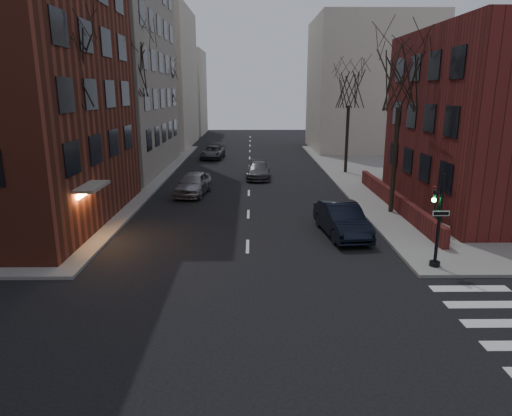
# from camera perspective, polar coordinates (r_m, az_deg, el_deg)

# --- Properties ---
(ground) EXTENTS (160.00, 160.00, 0.00)m
(ground) POSITION_cam_1_polar(r_m,az_deg,el_deg) (11.75, -1.57, -24.58)
(ground) COLOR black
(ground) RESTS_ON ground
(building_left_tan) EXTENTS (18.00, 18.00, 28.00)m
(building_left_tan) POSITION_cam_1_polar(r_m,az_deg,el_deg) (46.89, -23.84, 21.44)
(building_left_tan) COLOR gray
(building_left_tan) RESTS_ON ground
(low_wall_right) EXTENTS (0.35, 16.00, 1.00)m
(low_wall_right) POSITION_cam_1_polar(r_m,az_deg,el_deg) (30.32, 16.90, 0.99)
(low_wall_right) COLOR maroon
(low_wall_right) RESTS_ON sidewalk_far_right
(building_distant_la) EXTENTS (14.00, 16.00, 18.00)m
(building_distant_la) POSITION_cam_1_polar(r_m,az_deg,el_deg) (65.91, -14.45, 15.45)
(building_distant_la) COLOR beige
(building_distant_la) RESTS_ON ground
(building_distant_ra) EXTENTS (14.00, 14.00, 16.00)m
(building_distant_ra) POSITION_cam_1_polar(r_m,az_deg,el_deg) (60.95, 13.93, 14.65)
(building_distant_ra) COLOR beige
(building_distant_ra) RESTS_ON ground
(building_distant_lb) EXTENTS (10.00, 12.00, 14.00)m
(building_distant_lb) POSITION_cam_1_polar(r_m,az_deg,el_deg) (82.19, -10.13, 14.00)
(building_distant_lb) COLOR beige
(building_distant_lb) RESTS_ON ground
(traffic_signal) EXTENTS (0.76, 0.44, 4.00)m
(traffic_signal) POSITION_cam_1_polar(r_m,az_deg,el_deg) (20.45, 21.69, -2.15)
(traffic_signal) COLOR black
(traffic_signal) RESTS_ON sidewalk_far_right
(tree_left_a) EXTENTS (4.18, 4.18, 10.26)m
(tree_left_a) POSITION_cam_1_polar(r_m,az_deg,el_deg) (24.83, -22.75, 15.89)
(tree_left_a) COLOR #2D231C
(tree_left_a) RESTS_ON sidewalk_far_left
(tree_left_b) EXTENTS (4.40, 4.40, 10.80)m
(tree_left_b) POSITION_cam_1_polar(r_m,az_deg,el_deg) (36.28, -15.59, 16.38)
(tree_left_b) COLOR #2D231C
(tree_left_b) RESTS_ON sidewalk_far_left
(tree_left_c) EXTENTS (3.96, 3.96, 9.72)m
(tree_left_c) POSITION_cam_1_polar(r_m,az_deg,el_deg) (49.94, -11.35, 14.95)
(tree_left_c) COLOR #2D231C
(tree_left_c) RESTS_ON sidewalk_far_left
(tree_right_a) EXTENTS (3.96, 3.96, 9.72)m
(tree_right_a) POSITION_cam_1_polar(r_m,az_deg,el_deg) (28.46, 17.64, 15.11)
(tree_right_a) COLOR #2D231C
(tree_right_a) RESTS_ON sidewalk_far_right
(tree_right_b) EXTENTS (3.74, 3.74, 9.18)m
(tree_right_b) POSITION_cam_1_polar(r_m,az_deg,el_deg) (42.01, 11.60, 14.47)
(tree_right_b) COLOR #2D231C
(tree_right_b) RESTS_ON sidewalk_far_right
(streetlamp_near) EXTENTS (0.36, 0.36, 6.28)m
(streetlamp_near) POSITION_cam_1_polar(r_m,az_deg,el_deg) (32.39, -15.78, 8.35)
(streetlamp_near) COLOR black
(streetlamp_near) RESTS_ON sidewalk_far_left
(streetlamp_far) EXTENTS (0.36, 0.36, 6.28)m
(streetlamp_far) POSITION_cam_1_polar(r_m,az_deg,el_deg) (51.90, -10.08, 10.79)
(streetlamp_far) COLOR black
(streetlamp_far) RESTS_ON sidewalk_far_left
(parked_sedan) EXTENTS (2.40, 5.31, 1.69)m
(parked_sedan) POSITION_cam_1_polar(r_m,az_deg,el_deg) (24.27, 10.68, -1.44)
(parked_sedan) COLOR black
(parked_sedan) RESTS_ON ground
(car_lane_silver) EXTENTS (2.59, 5.09, 1.66)m
(car_lane_silver) POSITION_cam_1_polar(r_m,az_deg,el_deg) (33.47, -7.84, 3.04)
(car_lane_silver) COLOR gray
(car_lane_silver) RESTS_ON ground
(car_lane_gray) EXTENTS (2.15, 4.87, 1.39)m
(car_lane_gray) POSITION_cam_1_polar(r_m,az_deg,el_deg) (39.49, 0.30, 4.72)
(car_lane_gray) COLOR #45444A
(car_lane_gray) RESTS_ON ground
(car_lane_far) EXTENTS (2.60, 5.12, 1.39)m
(car_lane_far) POSITION_cam_1_polar(r_m,az_deg,el_deg) (51.43, -5.45, 6.94)
(car_lane_far) COLOR #434247
(car_lane_far) RESTS_ON ground
(sandwich_board) EXTENTS (0.50, 0.60, 0.84)m
(sandwich_board) POSITION_cam_1_polar(r_m,az_deg,el_deg) (24.44, 22.35, -2.86)
(sandwich_board) COLOR white
(sandwich_board) RESTS_ON sidewalk_far_right
(evergreen_shrub) EXTENTS (1.13, 1.13, 1.79)m
(evergreen_shrub) POSITION_cam_1_polar(r_m,az_deg,el_deg) (26.82, 22.02, -0.29)
(evergreen_shrub) COLOR black
(evergreen_shrub) RESTS_ON sidewalk_far_right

